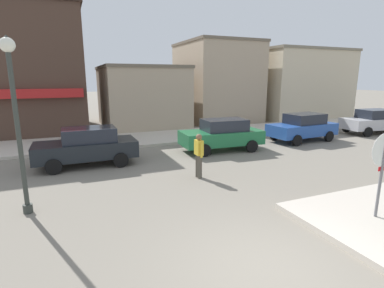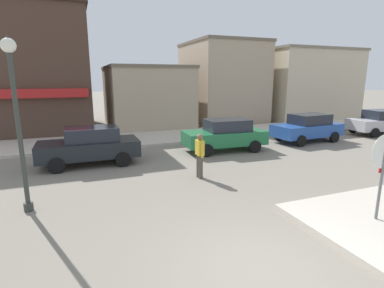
# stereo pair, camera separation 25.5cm
# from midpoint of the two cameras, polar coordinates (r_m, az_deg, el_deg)

# --- Properties ---
(ground_plane) EXTENTS (160.00, 160.00, 0.00)m
(ground_plane) POSITION_cam_midpoint_polar(r_m,az_deg,el_deg) (6.24, 15.05, -22.53)
(ground_plane) COLOR gray
(kerb_far) EXTENTS (80.00, 4.00, 0.15)m
(kerb_far) POSITION_cam_midpoint_polar(r_m,az_deg,el_deg) (17.58, -10.29, 0.91)
(kerb_far) COLOR beige
(kerb_far) RESTS_ON ground
(stop_sign) EXTENTS (0.82, 0.07, 2.30)m
(stop_sign) POSITION_cam_midpoint_polar(r_m,az_deg,el_deg) (8.48, 33.32, -3.42)
(stop_sign) COLOR slate
(stop_sign) RESTS_ON ground
(lamp_post) EXTENTS (0.36, 0.36, 4.54)m
(lamp_post) POSITION_cam_midpoint_polar(r_m,az_deg,el_deg) (8.74, -29.89, 7.02)
(lamp_post) COLOR #333833
(lamp_post) RESTS_ON ground
(parked_car_nearest) EXTENTS (4.00, 1.88, 1.56)m
(parked_car_nearest) POSITION_cam_midpoint_polar(r_m,az_deg,el_deg) (13.05, -18.34, -0.24)
(parked_car_nearest) COLOR black
(parked_car_nearest) RESTS_ON ground
(parked_car_second) EXTENTS (4.08, 2.03, 1.56)m
(parked_car_second) POSITION_cam_midpoint_polar(r_m,az_deg,el_deg) (14.85, 6.80, 1.79)
(parked_car_second) COLOR #1E6B3D
(parked_car_second) RESTS_ON ground
(parked_car_third) EXTENTS (4.12, 2.11, 1.56)m
(parked_car_third) POSITION_cam_midpoint_polar(r_m,az_deg,el_deg) (18.17, 21.52, 2.96)
(parked_car_third) COLOR #234C9E
(parked_car_third) RESTS_ON ground
(parked_car_fourth) EXTENTS (4.16, 2.21, 1.56)m
(parked_car_fourth) POSITION_cam_midpoint_polar(r_m,az_deg,el_deg) (22.63, 32.60, 3.58)
(parked_car_fourth) COLOR #B7B7BC
(parked_car_fourth) RESTS_ON ground
(pedestrian_crossing_near) EXTENTS (0.22, 0.55, 1.61)m
(pedestrian_crossing_near) POSITION_cam_midpoint_polar(r_m,az_deg,el_deg) (10.70, 2.16, -2.00)
(pedestrian_crossing_near) COLOR #4C473D
(pedestrian_crossing_near) RESTS_ON ground
(building_corner_shop) EXTENTS (8.46, 8.76, 7.91)m
(building_corner_shop) POSITION_cam_midpoint_polar(r_m,az_deg,el_deg) (23.28, -29.33, 11.96)
(building_corner_shop) COLOR #473328
(building_corner_shop) RESTS_ON ground
(building_storefront_left_near) EXTENTS (5.67, 7.13, 4.38)m
(building_storefront_left_near) POSITION_cam_midpoint_polar(r_m,az_deg,el_deg) (22.84, -8.38, 8.96)
(building_storefront_left_near) COLOR tan
(building_storefront_left_near) RESTS_ON ground
(building_storefront_left_mid) EXTENTS (5.56, 6.67, 6.39)m
(building_storefront_left_mid) POSITION_cam_midpoint_polar(r_m,az_deg,el_deg) (25.50, 6.01, 11.64)
(building_storefront_left_mid) COLOR tan
(building_storefront_left_mid) RESTS_ON ground
(building_storefront_right_near) EXTENTS (8.26, 7.96, 5.97)m
(building_storefront_right_near) POSITION_cam_midpoint_polar(r_m,az_deg,el_deg) (29.75, 19.39, 10.72)
(building_storefront_right_near) COLOR beige
(building_storefront_right_near) RESTS_ON ground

